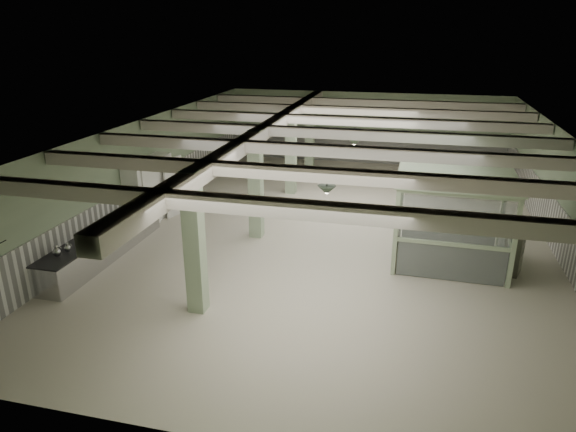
% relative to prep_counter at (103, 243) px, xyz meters
% --- Properties ---
extents(floor, '(20.00, 20.00, 0.00)m').
position_rel_prep_counter_xyz_m(floor, '(6.54, 3.79, -0.46)').
color(floor, beige).
rests_on(floor, ground).
extents(ceiling, '(14.00, 20.00, 0.02)m').
position_rel_prep_counter_xyz_m(ceiling, '(6.54, 3.79, 3.14)').
color(ceiling, silver).
rests_on(ceiling, wall_back).
extents(wall_back, '(14.00, 0.02, 3.60)m').
position_rel_prep_counter_xyz_m(wall_back, '(6.54, 13.79, 1.34)').
color(wall_back, '#9DB490').
rests_on(wall_back, floor).
extents(wall_front, '(14.00, 0.02, 3.60)m').
position_rel_prep_counter_xyz_m(wall_front, '(6.54, -6.21, 1.34)').
color(wall_front, '#9DB490').
rests_on(wall_front, floor).
extents(wall_left, '(0.02, 20.00, 3.60)m').
position_rel_prep_counter_xyz_m(wall_left, '(-0.46, 3.79, 1.34)').
color(wall_left, '#9DB490').
rests_on(wall_left, floor).
extents(wall_right, '(0.02, 20.00, 3.60)m').
position_rel_prep_counter_xyz_m(wall_right, '(13.54, 3.79, 1.34)').
color(wall_right, '#9DB490').
rests_on(wall_right, floor).
extents(wainscot_left, '(0.05, 19.90, 1.50)m').
position_rel_prep_counter_xyz_m(wainscot_left, '(-0.44, 3.79, 0.29)').
color(wainscot_left, white).
rests_on(wainscot_left, floor).
extents(wainscot_right, '(0.05, 19.90, 1.50)m').
position_rel_prep_counter_xyz_m(wainscot_right, '(13.51, 3.79, 0.29)').
color(wainscot_right, white).
rests_on(wainscot_right, floor).
extents(wainscot_back, '(13.90, 0.05, 1.50)m').
position_rel_prep_counter_xyz_m(wainscot_back, '(6.54, 13.76, 0.29)').
color(wainscot_back, white).
rests_on(wainscot_back, floor).
extents(girder, '(0.45, 19.90, 0.40)m').
position_rel_prep_counter_xyz_m(girder, '(4.04, 3.79, 2.92)').
color(girder, beige).
rests_on(girder, ceiling).
extents(beam_a, '(13.90, 0.35, 0.32)m').
position_rel_prep_counter_xyz_m(beam_a, '(6.54, -3.71, 2.96)').
color(beam_a, beige).
rests_on(beam_a, ceiling).
extents(beam_b, '(13.90, 0.35, 0.32)m').
position_rel_prep_counter_xyz_m(beam_b, '(6.54, -1.21, 2.96)').
color(beam_b, beige).
rests_on(beam_b, ceiling).
extents(beam_c, '(13.90, 0.35, 0.32)m').
position_rel_prep_counter_xyz_m(beam_c, '(6.54, 1.29, 2.96)').
color(beam_c, beige).
rests_on(beam_c, ceiling).
extents(beam_d, '(13.90, 0.35, 0.32)m').
position_rel_prep_counter_xyz_m(beam_d, '(6.54, 3.79, 2.96)').
color(beam_d, beige).
rests_on(beam_d, ceiling).
extents(beam_e, '(13.90, 0.35, 0.32)m').
position_rel_prep_counter_xyz_m(beam_e, '(6.54, 6.29, 2.96)').
color(beam_e, beige).
rests_on(beam_e, ceiling).
extents(beam_f, '(13.90, 0.35, 0.32)m').
position_rel_prep_counter_xyz_m(beam_f, '(6.54, 8.79, 2.96)').
color(beam_f, beige).
rests_on(beam_f, ceiling).
extents(beam_g, '(13.90, 0.35, 0.32)m').
position_rel_prep_counter_xyz_m(beam_g, '(6.54, 11.29, 2.96)').
color(beam_g, beige).
rests_on(beam_g, ceiling).
extents(column_a, '(0.42, 0.42, 3.60)m').
position_rel_prep_counter_xyz_m(column_a, '(4.04, -2.21, 1.34)').
color(column_a, '#A0B894').
rests_on(column_a, floor).
extents(column_b, '(0.42, 0.42, 3.60)m').
position_rel_prep_counter_xyz_m(column_b, '(4.04, 2.79, 1.34)').
color(column_b, '#A0B894').
rests_on(column_b, floor).
extents(column_c, '(0.42, 0.42, 3.60)m').
position_rel_prep_counter_xyz_m(column_c, '(4.04, 7.79, 1.34)').
color(column_c, '#A0B894').
rests_on(column_c, floor).
extents(column_d, '(0.42, 0.42, 3.60)m').
position_rel_prep_counter_xyz_m(column_d, '(4.04, 11.79, 1.34)').
color(column_d, '#A0B894').
rests_on(column_d, floor).
extents(pendant_front, '(0.44, 0.44, 0.22)m').
position_rel_prep_counter_xyz_m(pendant_front, '(7.04, -1.21, 2.59)').
color(pendant_front, '#2D3D2E').
rests_on(pendant_front, ceiling).
extents(pendant_mid, '(0.44, 0.44, 0.22)m').
position_rel_prep_counter_xyz_m(pendant_mid, '(7.04, 4.29, 2.59)').
color(pendant_mid, '#2D3D2E').
rests_on(pendant_mid, ceiling).
extents(pendant_back, '(0.44, 0.44, 0.22)m').
position_rel_prep_counter_xyz_m(pendant_back, '(7.04, 9.29, 2.59)').
color(pendant_back, '#2D3D2E').
rests_on(pendant_back, ceiling).
extents(prep_counter, '(0.96, 5.50, 0.91)m').
position_rel_prep_counter_xyz_m(prep_counter, '(0.00, 0.00, 0.00)').
color(prep_counter, '#B3B4B8').
rests_on(prep_counter, floor).
extents(pitcher_near, '(0.24, 0.25, 0.26)m').
position_rel_prep_counter_xyz_m(pitcher_near, '(0.03, -1.64, 0.57)').
color(pitcher_near, '#B3B4B8').
rests_on(pitcher_near, prep_counter).
extents(pitcher_far, '(0.27, 0.29, 0.31)m').
position_rel_prep_counter_xyz_m(pitcher_far, '(-0.06, -1.97, 0.60)').
color(pitcher_far, '#B3B4B8').
rests_on(pitcher_far, prep_counter).
extents(veg_colander, '(0.60, 0.60, 0.21)m').
position_rel_prep_counter_xyz_m(veg_colander, '(-0.07, 2.25, 0.54)').
color(veg_colander, '#44444A').
rests_on(veg_colander, prep_counter).
extents(orange_bowl, '(0.31, 0.31, 0.10)m').
position_rel_prep_counter_xyz_m(orange_bowl, '(-0.10, 1.98, 0.49)').
color(orange_bowl, '#B2B2B7').
rests_on(orange_bowl, prep_counter).
extents(walkin_cooler, '(0.95, 2.55, 2.34)m').
position_rel_prep_counter_xyz_m(walkin_cooler, '(-0.08, 3.28, 0.71)').
color(walkin_cooler, white).
rests_on(walkin_cooler, floor).
extents(guard_booth, '(3.40, 2.90, 2.69)m').
position_rel_prep_counter_xyz_m(guard_booth, '(10.24, 2.17, 1.35)').
color(guard_booth, '#AFC79F').
rests_on(guard_booth, floor).
extents(filing_cabinet, '(0.64, 0.76, 1.40)m').
position_rel_prep_counter_xyz_m(filing_cabinet, '(11.97, 1.81, 0.24)').
color(filing_cabinet, '#636453').
rests_on(filing_cabinet, floor).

